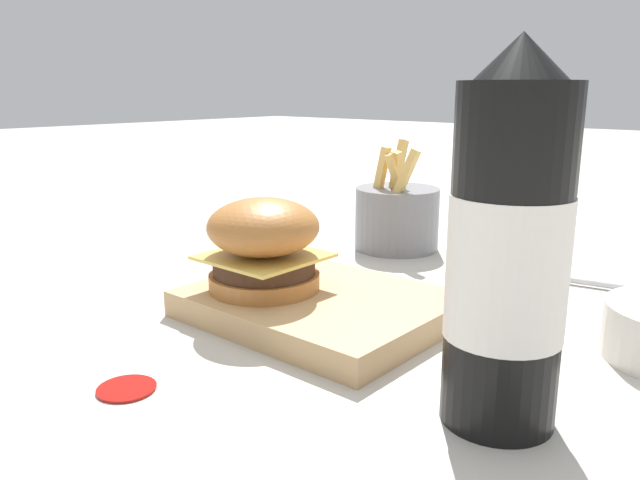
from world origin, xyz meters
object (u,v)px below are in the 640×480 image
at_px(serving_board, 320,305).
at_px(ketchup_bottle, 508,254).
at_px(fries_basket, 397,217).
at_px(burger, 264,244).
at_px(spoon, 537,275).

relative_size(serving_board, ketchup_bottle, 0.95).
distance_m(serving_board, fries_basket, 0.28).
distance_m(burger, spoon, 0.32).
bearing_deg(ketchup_bottle, serving_board, -17.21).
bearing_deg(serving_board, burger, 26.94).
bearing_deg(spoon, fries_basket, -13.93).
height_order(serving_board, burger, burger).
distance_m(serving_board, ketchup_bottle, 0.23).
height_order(ketchup_bottle, fries_basket, ketchup_bottle).
xyz_separation_m(serving_board, spoon, (-0.10, -0.25, -0.01)).
height_order(serving_board, spoon, serving_board).
xyz_separation_m(burger, ketchup_bottle, (-0.25, 0.04, 0.04)).
xyz_separation_m(serving_board, fries_basket, (0.09, -0.26, 0.03)).
bearing_deg(ketchup_bottle, fries_basket, -47.62).
height_order(burger, ketchup_bottle, ketchup_bottle).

